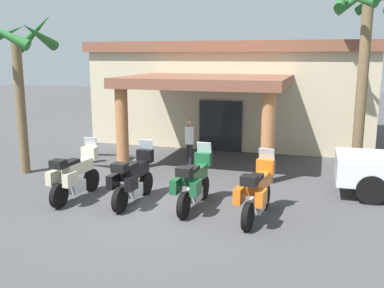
{
  "coord_description": "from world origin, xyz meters",
  "views": [
    {
      "loc": [
        3.81,
        -10.33,
        3.93
      ],
      "look_at": [
        0.1,
        2.53,
        1.2
      ],
      "focal_mm": 40.79,
      "sensor_mm": 36.0,
      "label": 1
    }
  ],
  "objects": [
    {
      "name": "motorcycle_green",
      "position": [
        0.85,
        0.1,
        0.7
      ],
      "size": [
        0.73,
        2.21,
        1.61
      ],
      "rotation": [
        0.0,
        0.0,
        1.51
      ],
      "color": "black",
      "rests_on": "ground_plane"
    },
    {
      "name": "motorcycle_cream",
      "position": [
        -2.5,
        -0.1,
        0.7
      ],
      "size": [
        0.73,
        2.21,
        1.61
      ],
      "rotation": [
        0.0,
        0.0,
        1.51
      ],
      "color": "black",
      "rests_on": "ground_plane"
    },
    {
      "name": "palm_tree_roadside",
      "position": [
        -5.67,
        1.89,
        3.92
      ],
      "size": [
        2.45,
        2.61,
        5.36
      ],
      "color": "brown",
      "rests_on": "ground_plane"
    },
    {
      "name": "motorcycle_orange",
      "position": [
        2.53,
        -0.22,
        0.7
      ],
      "size": [
        0.79,
        2.21,
        1.61
      ],
      "rotation": [
        0.0,
        0.0,
        1.44
      ],
      "color": "black",
      "rests_on": "ground_plane"
    },
    {
      "name": "motorcycle_black",
      "position": [
        -0.83,
        0.03,
        0.7
      ],
      "size": [
        0.72,
        2.21,
        1.61
      ],
      "rotation": [
        0.0,
        0.0,
        1.52
      ],
      "color": "black",
      "rests_on": "ground_plane"
    },
    {
      "name": "palm_tree_near_portico",
      "position": [
        5.25,
        5.79,
        4.73
      ],
      "size": [
        2.53,
        2.63,
        6.58
      ],
      "color": "brown",
      "rests_on": "ground_plane"
    },
    {
      "name": "pedestrian",
      "position": [
        -0.43,
        4.06,
        1.04
      ],
      "size": [
        0.39,
        0.41,
        1.78
      ],
      "rotation": [
        0.0,
        0.0,
        3.89
      ],
      "color": "black",
      "rests_on": "ground_plane"
    },
    {
      "name": "motel_building",
      "position": [
        0.05,
        10.45,
        2.28
      ],
      "size": [
        12.57,
        11.72,
        4.5
      ],
      "rotation": [
        0.0,
        0.0,
        -0.02
      ],
      "color": "beige",
      "rests_on": "ground_plane"
    },
    {
      "name": "ground_plane",
      "position": [
        0.0,
        0.0,
        0.0
      ],
      "size": [
        80.0,
        80.0,
        0.0
      ],
      "primitive_type": "plane",
      "color": "#424244"
    }
  ]
}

